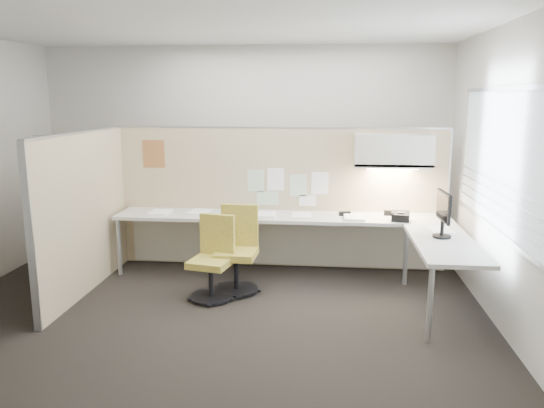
# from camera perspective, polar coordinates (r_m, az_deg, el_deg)

# --- Properties ---
(floor) EXTENTS (5.50, 4.50, 0.01)m
(floor) POSITION_cam_1_polar(r_m,az_deg,el_deg) (5.48, -6.53, -11.50)
(floor) COLOR black
(floor) RESTS_ON ground
(ceiling) EXTENTS (5.50, 4.50, 0.01)m
(ceiling) POSITION_cam_1_polar(r_m,az_deg,el_deg) (5.10, -7.29, 19.01)
(ceiling) COLOR white
(ceiling) RESTS_ON wall_back
(wall_back) EXTENTS (5.50, 0.02, 2.80)m
(wall_back) POSITION_cam_1_polar(r_m,az_deg,el_deg) (7.30, -3.01, 5.72)
(wall_back) COLOR beige
(wall_back) RESTS_ON ground
(wall_front) EXTENTS (5.50, 0.02, 2.80)m
(wall_front) POSITION_cam_1_polar(r_m,az_deg,el_deg) (2.99, -16.35, -3.08)
(wall_front) COLOR beige
(wall_front) RESTS_ON ground
(wall_right) EXTENTS (0.02, 4.50, 2.80)m
(wall_right) POSITION_cam_1_polar(r_m,az_deg,el_deg) (5.24, 23.94, 2.49)
(wall_right) COLOR beige
(wall_right) RESTS_ON ground
(window_pane) EXTENTS (0.01, 2.80, 1.30)m
(window_pane) POSITION_cam_1_polar(r_m,az_deg,el_deg) (5.21, 23.81, 4.13)
(window_pane) COLOR #A8B5C3
(window_pane) RESTS_ON wall_right
(partition_back) EXTENTS (4.10, 0.06, 1.75)m
(partition_back) POSITION_cam_1_polar(r_m,az_deg,el_deg) (6.67, 0.85, 0.63)
(partition_back) COLOR #C3B287
(partition_back) RESTS_ON floor
(partition_left) EXTENTS (0.06, 2.20, 1.75)m
(partition_left) POSITION_cam_1_polar(r_m,az_deg,el_deg) (6.16, -19.48, -0.95)
(partition_left) COLOR #C3B287
(partition_left) RESTS_ON floor
(desk) EXTENTS (4.00, 2.07, 0.73)m
(desk) POSITION_cam_1_polar(r_m,az_deg,el_deg) (6.25, 3.95, -2.71)
(desk) COLOR beige
(desk) RESTS_ON floor
(overhead_bin) EXTENTS (0.90, 0.36, 0.38)m
(overhead_bin) POSITION_cam_1_polar(r_m,az_deg,el_deg) (6.40, 12.90, 5.63)
(overhead_bin) COLOR beige
(overhead_bin) RESTS_ON partition_back
(task_light_strip) EXTENTS (0.60, 0.06, 0.02)m
(task_light_strip) POSITION_cam_1_polar(r_m,az_deg,el_deg) (6.42, 12.81, 3.76)
(task_light_strip) COLOR #FFEABF
(task_light_strip) RESTS_ON overhead_bin
(pinned_papers) EXTENTS (1.01, 0.00, 0.47)m
(pinned_papers) POSITION_cam_1_polar(r_m,az_deg,el_deg) (6.60, 1.52, 1.91)
(pinned_papers) COLOR #8CBF8C
(pinned_papers) RESTS_ON partition_back
(poster) EXTENTS (0.28, 0.00, 0.35)m
(poster) POSITION_cam_1_polar(r_m,az_deg,el_deg) (6.88, -12.61, 5.28)
(poster) COLOR orange
(poster) RESTS_ON partition_back
(chair_left) EXTENTS (0.49, 0.49, 0.94)m
(chair_left) POSITION_cam_1_polar(r_m,az_deg,el_deg) (5.91, -3.75, -5.18)
(chair_left) COLOR black
(chair_left) RESTS_ON floor
(chair_right) EXTENTS (0.48, 0.50, 0.88)m
(chair_right) POSITION_cam_1_polar(r_m,az_deg,el_deg) (5.72, -6.36, -6.08)
(chair_right) COLOR black
(chair_right) RESTS_ON floor
(monitor) EXTENTS (0.18, 0.44, 0.47)m
(monitor) POSITION_cam_1_polar(r_m,az_deg,el_deg) (5.58, 17.94, -0.77)
(monitor) COLOR black
(monitor) RESTS_ON desk
(phone) EXTENTS (0.24, 0.22, 0.12)m
(phone) POSITION_cam_1_polar(r_m,az_deg,el_deg) (6.25, 13.61, -1.31)
(phone) COLOR black
(phone) RESTS_ON desk
(stapler) EXTENTS (0.15, 0.07, 0.05)m
(stapler) POSITION_cam_1_polar(r_m,az_deg,el_deg) (6.41, 7.82, -1.02)
(stapler) COLOR black
(stapler) RESTS_ON desk
(tape_dispenser) EXTENTS (0.10, 0.06, 0.06)m
(tape_dispenser) POSITION_cam_1_polar(r_m,az_deg,el_deg) (6.51, 12.38, -0.94)
(tape_dispenser) COLOR black
(tape_dispenser) RESTS_ON desk
(coat_hook) EXTENTS (0.18, 0.47, 1.40)m
(coat_hook) POSITION_cam_1_polar(r_m,az_deg,el_deg) (5.44, -24.04, 2.89)
(coat_hook) COLOR silver
(coat_hook) RESTS_ON partition_left
(paper_stack_0) EXTENTS (0.25, 0.31, 0.03)m
(paper_stack_0) POSITION_cam_1_polar(r_m,az_deg,el_deg) (6.60, -11.99, -0.90)
(paper_stack_0) COLOR white
(paper_stack_0) RESTS_ON desk
(paper_stack_1) EXTENTS (0.27, 0.33, 0.02)m
(paper_stack_1) POSITION_cam_1_polar(r_m,az_deg,el_deg) (6.58, -7.81, -0.84)
(paper_stack_1) COLOR white
(paper_stack_1) RESTS_ON desk
(paper_stack_2) EXTENTS (0.24, 0.30, 0.04)m
(paper_stack_2) POSITION_cam_1_polar(r_m,az_deg,el_deg) (6.30, -0.68, -1.19)
(paper_stack_2) COLOR white
(paper_stack_2) RESTS_ON desk
(paper_stack_3) EXTENTS (0.23, 0.30, 0.01)m
(paper_stack_3) POSITION_cam_1_polar(r_m,az_deg,el_deg) (6.36, 3.17, -1.20)
(paper_stack_3) COLOR white
(paper_stack_3) RESTS_ON desk
(paper_stack_4) EXTENTS (0.23, 0.30, 0.03)m
(paper_stack_4) POSITION_cam_1_polar(r_m,az_deg,el_deg) (6.26, 8.83, -1.46)
(paper_stack_4) COLOR white
(paper_stack_4) RESTS_ON desk
(paper_stack_5) EXTENTS (0.26, 0.32, 0.02)m
(paper_stack_5) POSITION_cam_1_polar(r_m,az_deg,el_deg) (5.91, 17.61, -2.68)
(paper_stack_5) COLOR white
(paper_stack_5) RESTS_ON desk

